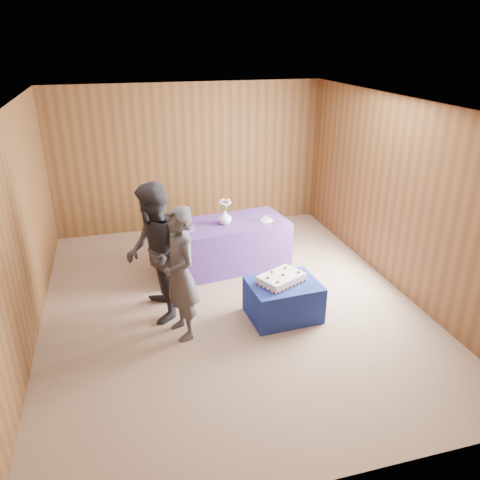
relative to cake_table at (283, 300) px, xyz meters
name	(u,v)px	position (x,y,z in m)	size (l,w,h in m)	color
ground	(229,303)	(-0.61, 0.51, -0.25)	(6.00, 6.00, 0.00)	#88705E
room_shell	(228,178)	(-0.61, 0.51, 1.55)	(5.04, 6.04, 2.72)	brown
cake_table	(283,300)	(0.00, 0.00, 0.00)	(0.90, 0.70, 0.50)	navy
serving_table	(224,245)	(-0.41, 1.64, 0.12)	(2.00, 0.90, 0.75)	#5C3593
sheet_cake	(281,278)	(-0.02, 0.04, 0.30)	(0.70, 0.61, 0.14)	white
vase	(225,217)	(-0.40, 1.61, 0.61)	(0.21, 0.21, 0.22)	white
flower_spray	(225,203)	(-0.40, 1.61, 0.85)	(0.20, 0.20, 0.15)	#2C6026
platter	(182,228)	(-1.08, 1.58, 0.51)	(0.40, 0.40, 0.02)	#774F9E
plate	(266,221)	(0.26, 1.55, 0.51)	(0.21, 0.21, 0.01)	silver
cake_slice	(266,218)	(0.26, 1.55, 0.55)	(0.09, 0.09, 0.09)	white
knife	(273,223)	(0.33, 1.43, 0.50)	(0.26, 0.02, 0.00)	#BBBBC0
guest_left	(180,274)	(-1.34, -0.05, 0.59)	(0.61, 0.40, 1.68)	#3C3D47
guest_right	(155,254)	(-1.59, 0.45, 0.66)	(0.89, 0.69, 1.83)	#2E2E37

